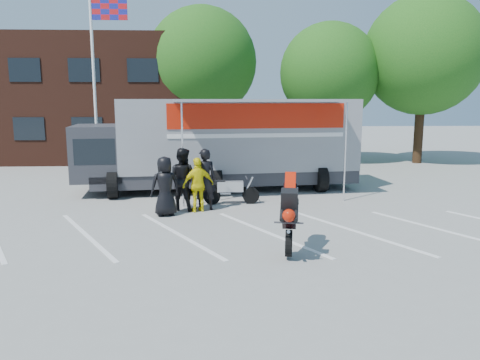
{
  "coord_description": "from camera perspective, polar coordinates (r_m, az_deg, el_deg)",
  "views": [
    {
      "loc": [
        -1.12,
        -11.02,
        3.53
      ],
      "look_at": [
        -0.52,
        1.84,
        1.3
      ],
      "focal_mm": 35.0,
      "sensor_mm": 36.0,
      "label": 1
    }
  ],
  "objects": [
    {
      "name": "spectator_hivis",
      "position": [
        14.78,
        -5.12,
        -0.59
      ],
      "size": [
        1.1,
        0.78,
        1.73
      ],
      "primitive_type": "imported",
      "rotation": [
        0.0,
        0.0,
        3.54
      ],
      "color": "yellow",
      "rests_on": "ground"
    },
    {
      "name": "flagpole",
      "position": [
        21.68,
        -16.8,
        13.46
      ],
      "size": [
        1.61,
        0.12,
        8.0
      ],
      "color": "white",
      "rests_on": "ground"
    },
    {
      "name": "tree_left",
      "position": [
        27.11,
        -4.65,
        14.12
      ],
      "size": [
        6.12,
        6.12,
        8.64
      ],
      "color": "#382314",
      "rests_on": "ground"
    },
    {
      "name": "spectator_leather_b",
      "position": [
        14.97,
        -4.33,
        0.06
      ],
      "size": [
        0.76,
        0.53,
        1.99
      ],
      "primitive_type": "imported",
      "rotation": [
        0.0,
        0.0,
        3.22
      ],
      "color": "black",
      "rests_on": "ground"
    },
    {
      "name": "tree_right",
      "position": [
        27.93,
        21.48,
        14.0
      ],
      "size": [
        6.46,
        6.46,
        9.12
      ],
      "color": "#382314",
      "rests_on": "ground"
    },
    {
      "name": "spectator_leather_c",
      "position": [
        15.06,
        -7.06,
        0.1
      ],
      "size": [
        1.19,
        1.07,
        2.0
      ],
      "primitive_type": "imported",
      "rotation": [
        0.0,
        0.0,
        2.76
      ],
      "color": "black",
      "rests_on": "ground"
    },
    {
      "name": "parked_motorcycle",
      "position": [
        15.96,
        -1.04,
        -2.94
      ],
      "size": [
        1.96,
        0.72,
        1.02
      ],
      "primitive_type": null,
      "rotation": [
        0.0,
        0.0,
        1.61
      ],
      "color": "silver",
      "rests_on": "ground"
    },
    {
      "name": "ground",
      "position": [
        11.62,
        3.03,
        -7.86
      ],
      "size": [
        100.0,
        100.0,
        0.0
      ],
      "primitive_type": "plane",
      "color": "gray",
      "rests_on": "ground"
    },
    {
      "name": "tree_mid",
      "position": [
        26.76,
        10.83,
        12.7
      ],
      "size": [
        5.44,
        5.44,
        7.68
      ],
      "color": "#382314",
      "rests_on": "ground"
    },
    {
      "name": "spectator_leather_a",
      "position": [
        14.41,
        -9.13,
        -0.75
      ],
      "size": [
        1.04,
        0.85,
        1.83
      ],
      "primitive_type": "imported",
      "rotation": [
        0.0,
        0.0,
        3.48
      ],
      "color": "black",
      "rests_on": "ground"
    },
    {
      "name": "stunt_bike_rider",
      "position": [
        11.33,
        6.03,
        -8.38
      ],
      "size": [
        1.09,
        1.83,
        2.02
      ],
      "primitive_type": null,
      "rotation": [
        0.0,
        0.0,
        -0.18
      ],
      "color": "black",
      "rests_on": "ground"
    },
    {
      "name": "transporter_truck",
      "position": [
        18.55,
        -1.69,
        -1.14
      ],
      "size": [
        11.64,
        6.6,
        3.53
      ],
      "primitive_type": null,
      "rotation": [
        0.0,
        0.0,
        0.12
      ],
      "color": "gray",
      "rests_on": "ground"
    },
    {
      "name": "parking_bay_lines",
      "position": [
        12.57,
        2.58,
        -6.46
      ],
      "size": [
        18.09,
        13.33,
        0.01
      ],
      "primitive_type": "cube",
      "rotation": [
        0.0,
        0.0,
        0.52
      ],
      "color": "white",
      "rests_on": "ground"
    },
    {
      "name": "office_building",
      "position": [
        30.34,
        -19.94,
        9.2
      ],
      "size": [
        18.0,
        8.0,
        7.0
      ],
      "primitive_type": "cube",
      "color": "#472216",
      "rests_on": "ground"
    }
  ]
}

